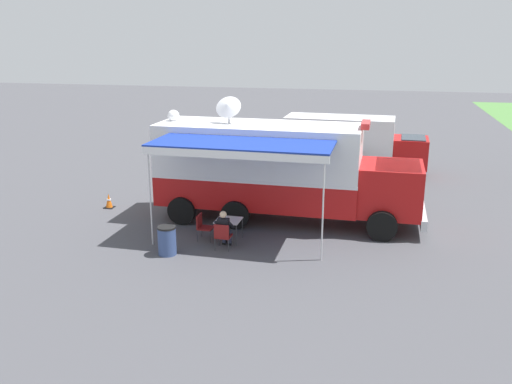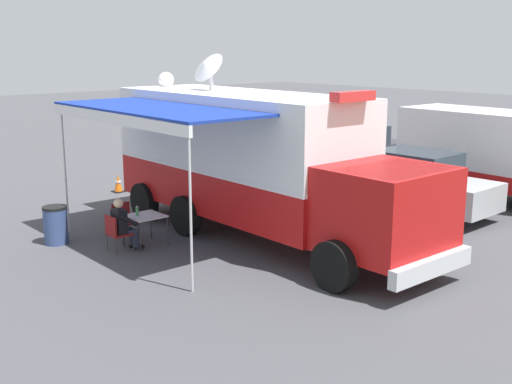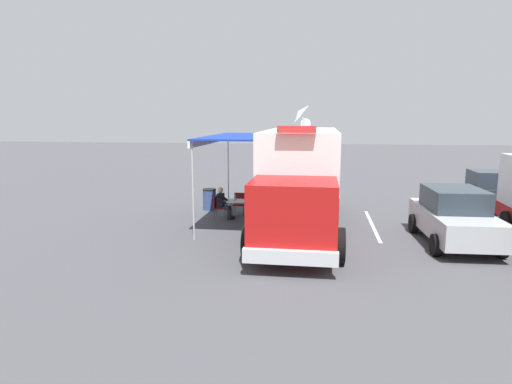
{
  "view_description": "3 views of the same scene",
  "coord_description": "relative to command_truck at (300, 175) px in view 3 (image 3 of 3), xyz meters",
  "views": [
    {
      "loc": [
        18.71,
        3.99,
        6.53
      ],
      "look_at": [
        1.03,
        0.12,
        1.3
      ],
      "focal_mm": 38.32,
      "sensor_mm": 36.0,
      "label": 1
    },
    {
      "loc": [
        10.28,
        12.18,
        4.61
      ],
      "look_at": [
        0.24,
        0.94,
        1.2
      ],
      "focal_mm": 45.37,
      "sensor_mm": 36.0,
      "label": 2
    },
    {
      "loc": [
        -0.33,
        16.19,
        3.96
      ],
      "look_at": [
        1.7,
        0.0,
        1.17
      ],
      "focal_mm": 30.78,
      "sensor_mm": 36.0,
      "label": 3
    }
  ],
  "objects": [
    {
      "name": "ground_plane",
      "position": [
        -0.05,
        -0.75,
        -1.94
      ],
      "size": [
        100.0,
        100.0,
        0.0
      ],
      "primitive_type": "plane",
      "color": "#47474C"
    },
    {
      "name": "lot_stripe",
      "position": [
        -2.7,
        -0.82,
        -1.94
      ],
      "size": [
        0.23,
        4.8,
        0.01
      ],
      "primitive_type": "cube",
      "rotation": [
        0.0,
        0.0,
        -0.02
      ],
      "color": "silver",
      "rests_on": "ground"
    },
    {
      "name": "command_truck",
      "position": [
        0.0,
        0.0,
        0.0
      ],
      "size": [
        4.98,
        9.54,
        4.53
      ],
      "color": "#B71414",
      "rests_on": "ground"
    },
    {
      "name": "folding_table",
      "position": [
        2.41,
        -1.23,
        -1.27
      ],
      "size": [
        0.82,
        0.82,
        0.73
      ],
      "color": "silver",
      "rests_on": "ground"
    },
    {
      "name": "water_bottle",
      "position": [
        2.55,
        -1.35,
        -1.11
      ],
      "size": [
        0.07,
        0.07,
        0.22
      ],
      "color": "#3F9959",
      "rests_on": "folding_table"
    },
    {
      "name": "folding_chair_at_table",
      "position": [
        3.21,
        -1.21,
        -1.43
      ],
      "size": [
        0.49,
        0.49,
        0.87
      ],
      "color": "maroon",
      "rests_on": "ground"
    },
    {
      "name": "folding_chair_beside_table",
      "position": [
        2.5,
        -2.08,
        -1.43
      ],
      "size": [
        0.49,
        0.49,
        0.87
      ],
      "color": "maroon",
      "rests_on": "ground"
    },
    {
      "name": "seated_responder",
      "position": [
        3.02,
        -1.2,
        -1.29
      ],
      "size": [
        0.67,
        0.56,
        1.25
      ],
      "color": "black",
      "rests_on": "ground"
    },
    {
      "name": "trash_bin",
      "position": [
        3.93,
        -2.78,
        -1.49
      ],
      "size": [
        0.57,
        0.57,
        0.91
      ],
      "color": "#384C7F",
      "rests_on": "ground"
    },
    {
      "name": "traffic_cone",
      "position": [
        -0.03,
        -6.73,
        -1.66
      ],
      "size": [
        0.36,
        0.36,
        0.58
      ],
      "color": "black",
      "rests_on": "ground"
    },
    {
      "name": "car_behind_truck",
      "position": [
        -8.22,
        -3.64,
        -1.06
      ],
      "size": [
        4.27,
        2.15,
        1.76
      ],
      "color": "#2D2D33",
      "rests_on": "ground"
    },
    {
      "name": "car_far_corner",
      "position": [
        -4.9,
        1.32,
        -1.06
      ],
      "size": [
        2.08,
        4.24,
        1.76
      ],
      "color": "#B2B5BA",
      "rests_on": "ground"
    }
  ]
}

